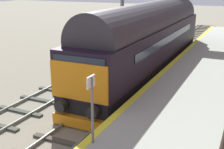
# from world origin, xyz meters

# --- Properties ---
(ground_plane) EXTENTS (140.00, 140.00, 0.00)m
(ground_plane) POSITION_xyz_m (0.00, 0.00, 0.00)
(ground_plane) COLOR gray
(ground_plane) RESTS_ON ground
(track_main) EXTENTS (2.50, 60.00, 0.15)m
(track_main) POSITION_xyz_m (0.00, -0.00, 0.05)
(track_main) COLOR slate
(track_main) RESTS_ON ground
(track_adjacent_west) EXTENTS (2.50, 60.00, 0.15)m
(track_adjacent_west) POSITION_xyz_m (-3.37, 0.00, 0.06)
(track_adjacent_west) COLOR slate
(track_adjacent_west) RESTS_ON ground
(station_platform) EXTENTS (4.00, 44.00, 1.01)m
(station_platform) POSITION_xyz_m (3.60, 0.00, 0.50)
(station_platform) COLOR #9EA899
(station_platform) RESTS_ON ground
(diesel_locomotive) EXTENTS (2.74, 18.04, 4.68)m
(diesel_locomotive) POSITION_xyz_m (0.00, 4.06, 2.48)
(diesel_locomotive) COLOR black
(diesel_locomotive) RESTS_ON ground
(platform_number_sign) EXTENTS (0.10, 0.44, 2.18)m
(platform_number_sign) POSITION_xyz_m (1.93, -7.13, 2.44)
(platform_number_sign) COLOR slate
(platform_number_sign) RESTS_ON station_platform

